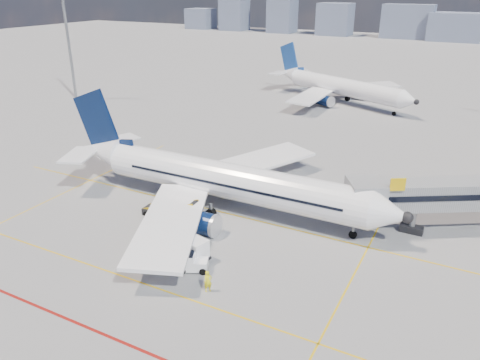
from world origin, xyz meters
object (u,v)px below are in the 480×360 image
Objects in this scene: baggage_tug at (192,262)px; cargo_dolly at (189,246)px; ramp_worker at (208,281)px; belt_loader at (165,212)px; second_aircraft at (339,86)px; main_aircraft at (217,179)px.

baggage_tug is 2.07m from cargo_dolly.
cargo_dolly reaches higher than ramp_worker.
cargo_dolly is 8.36m from belt_loader.
belt_loader reaches higher than baggage_tug.
belt_loader is (-6.50, 5.24, -0.47)m from cargo_dolly.
cargo_dolly is 0.65× the size of belt_loader.
belt_loader is (-0.88, -57.79, -2.57)m from second_aircraft.
baggage_tug is 0.67× the size of cargo_dolly.
main_aircraft reaches higher than baggage_tug.
belt_loader is at bearing 154.31° from cargo_dolly.
second_aircraft reaches higher than ramp_worker.
main_aircraft is 6.27× the size of belt_loader.
belt_loader is (-3.50, -4.73, -2.56)m from main_aircraft.
second_aircraft reaches higher than cargo_dolly.
baggage_tug is 3.27m from ramp_worker.
second_aircraft is 57.86m from belt_loader.
ramp_worker is at bearing -57.17° from second_aircraft.
second_aircraft reaches higher than belt_loader.
baggage_tug is 1.50× the size of ramp_worker.
second_aircraft is at bearing 72.34° from baggage_tug.
main_aircraft is 10.62m from cargo_dolly.
main_aircraft is 9.71× the size of cargo_dolly.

